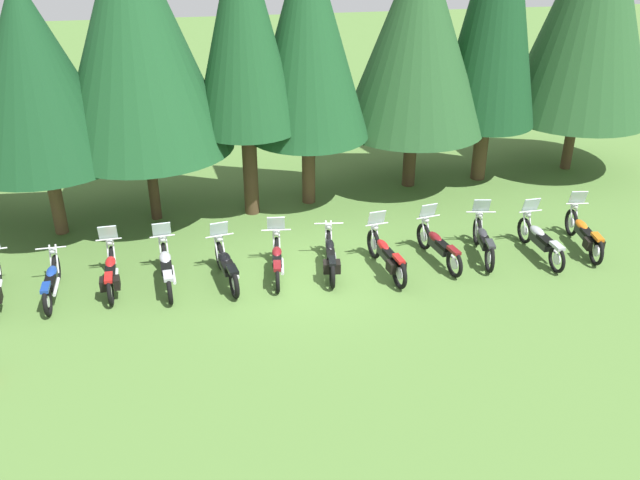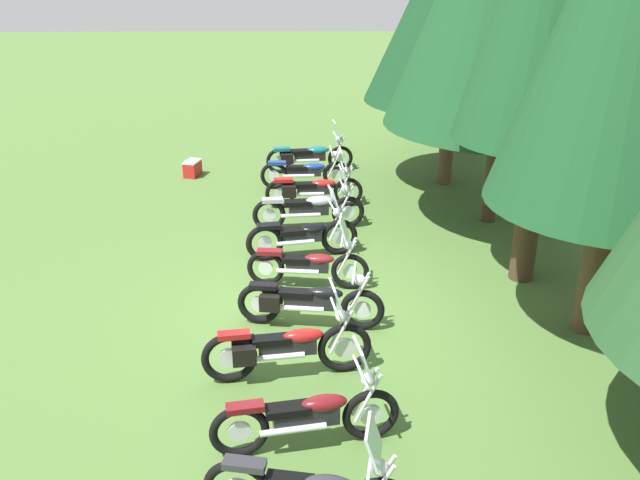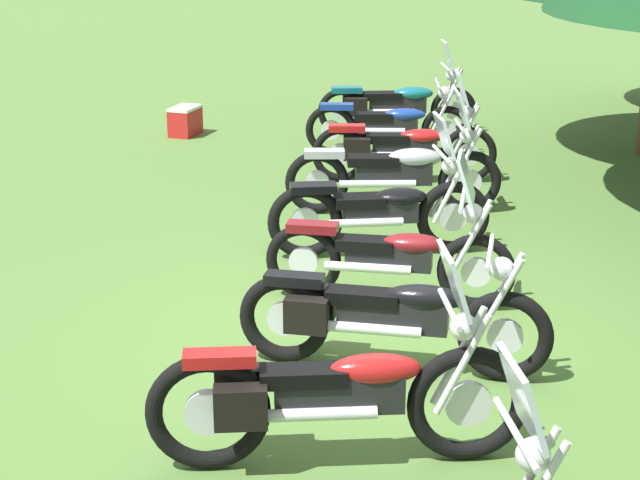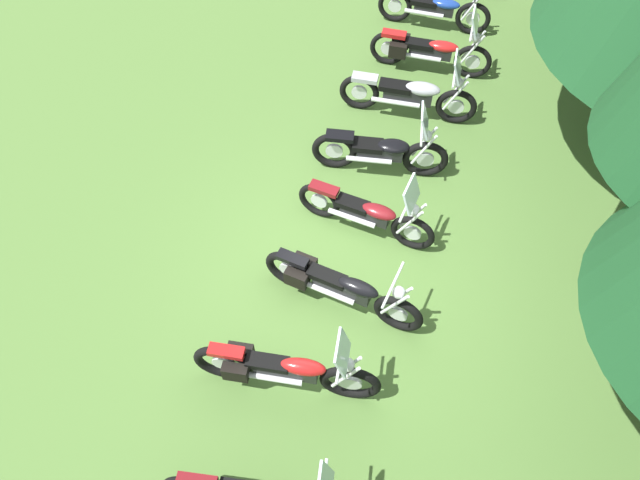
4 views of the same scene
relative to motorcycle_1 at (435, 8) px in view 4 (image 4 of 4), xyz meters
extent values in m
plane|color=#4C7033|center=(6.07, -0.03, -0.43)|extent=(80.00, 80.00, 0.00)
torus|color=black|center=(-0.03, 0.76, -0.09)|extent=(0.12, 0.68, 0.68)
cylinder|color=silver|center=(-0.03, 0.76, -0.09)|extent=(0.06, 0.26, 0.26)
torus|color=black|center=(0.02, -0.79, -0.09)|extent=(0.12, 0.68, 0.68)
cylinder|color=silver|center=(0.02, -0.79, -0.09)|extent=(0.06, 0.26, 0.26)
cube|color=black|center=(0.00, -0.02, 0.01)|extent=(0.22, 0.77, 0.21)
ellipsoid|color=navy|center=(-0.01, 0.20, 0.13)|extent=(0.26, 0.55, 0.16)
cube|color=black|center=(0.00, -0.23, 0.10)|extent=(0.24, 0.52, 0.10)
cylinder|color=silver|center=(-0.10, 0.69, 0.21)|extent=(0.06, 0.34, 0.65)
cylinder|color=silver|center=(0.05, 0.70, 0.21)|extent=(0.06, 0.34, 0.65)
cylinder|color=silver|center=(0.12, -0.18, -0.07)|extent=(0.11, 0.77, 0.08)
torus|color=black|center=(1.28, 0.97, -0.08)|extent=(0.13, 0.69, 0.68)
cylinder|color=silver|center=(1.28, 0.97, -0.08)|extent=(0.06, 0.27, 0.27)
torus|color=black|center=(1.37, -0.59, -0.08)|extent=(0.13, 0.69, 0.68)
cylinder|color=silver|center=(1.37, -0.59, -0.08)|extent=(0.06, 0.27, 0.27)
cube|color=black|center=(1.33, 0.19, 0.01)|extent=(0.24, 0.78, 0.22)
ellipsoid|color=#B21919|center=(1.31, 0.40, 0.15)|extent=(0.27, 0.56, 0.17)
cube|color=black|center=(1.34, -0.03, 0.12)|extent=(0.26, 0.53, 0.10)
cube|color=#B21919|center=(1.36, -0.51, 0.24)|extent=(0.20, 0.45, 0.08)
cylinder|color=silver|center=(1.21, 0.90, 0.21)|extent=(0.06, 0.34, 0.65)
cylinder|color=silver|center=(1.36, 0.91, 0.21)|extent=(0.06, 0.34, 0.65)
cylinder|color=silver|center=(1.29, 0.83, 0.55)|extent=(0.61, 0.07, 0.04)
sphere|color=silver|center=(1.29, 0.92, 0.43)|extent=(0.18, 0.18, 0.17)
cylinder|color=silver|center=(1.46, 0.02, -0.06)|extent=(0.12, 0.78, 0.08)
cube|color=silver|center=(1.29, 0.85, 0.73)|extent=(0.45, 0.18, 0.39)
cube|color=black|center=(1.20, -0.40, 0.02)|extent=(0.16, 0.33, 0.26)
cube|color=black|center=(1.51, -0.39, 0.02)|extent=(0.16, 0.33, 0.26)
torus|color=black|center=(2.56, 0.89, -0.08)|extent=(0.17, 0.71, 0.70)
cylinder|color=silver|center=(2.56, 0.89, -0.08)|extent=(0.07, 0.27, 0.27)
torus|color=black|center=(2.71, -0.78, -0.08)|extent=(0.17, 0.71, 0.70)
cylinder|color=silver|center=(2.71, -0.78, -0.08)|extent=(0.07, 0.27, 0.27)
cube|color=black|center=(2.64, 0.06, 0.04)|extent=(0.30, 0.85, 0.26)
ellipsoid|color=#9EA0A8|center=(2.62, 0.29, 0.20)|extent=(0.33, 0.61, 0.20)
cube|color=black|center=(2.66, -0.17, 0.17)|extent=(0.31, 0.57, 0.10)
cube|color=#9EA0A8|center=(2.70, -0.70, 0.25)|extent=(0.24, 0.46, 0.08)
cylinder|color=silver|center=(2.48, 0.83, 0.22)|extent=(0.07, 0.34, 0.65)
cylinder|color=silver|center=(2.65, 0.84, 0.22)|extent=(0.07, 0.34, 0.65)
cylinder|color=silver|center=(2.57, 0.75, 0.56)|extent=(0.61, 0.09, 0.04)
sphere|color=silver|center=(2.57, 0.84, 0.44)|extent=(0.18, 0.18, 0.17)
cylinder|color=silver|center=(2.79, -0.11, -0.06)|extent=(0.15, 0.83, 0.08)
cube|color=silver|center=(2.57, 0.77, 0.74)|extent=(0.45, 0.19, 0.39)
torus|color=black|center=(3.93, 0.64, -0.06)|extent=(0.24, 0.74, 0.73)
cylinder|color=silver|center=(3.93, 0.64, -0.06)|extent=(0.10, 0.28, 0.28)
torus|color=black|center=(4.19, -0.78, -0.06)|extent=(0.24, 0.74, 0.73)
cylinder|color=silver|center=(4.19, -0.78, -0.06)|extent=(0.10, 0.28, 0.28)
cube|color=black|center=(4.06, -0.07, 0.03)|extent=(0.36, 0.75, 0.21)
ellipsoid|color=black|center=(4.03, 0.13, 0.16)|extent=(0.38, 0.56, 0.17)
cube|color=black|center=(4.10, -0.27, 0.13)|extent=(0.36, 0.52, 0.10)
cube|color=black|center=(4.18, -0.71, 0.27)|extent=(0.29, 0.47, 0.08)
cylinder|color=silver|center=(3.85, 0.57, 0.24)|extent=(0.10, 0.34, 0.65)
cylinder|color=silver|center=(4.03, 0.60, 0.24)|extent=(0.10, 0.34, 0.65)
cylinder|color=silver|center=(3.96, 0.51, 0.57)|extent=(0.69, 0.16, 0.04)
sphere|color=silver|center=(3.94, 0.60, 0.45)|extent=(0.20, 0.20, 0.17)
cylinder|color=silver|center=(4.24, -0.20, -0.04)|extent=(0.21, 0.72, 0.08)
cube|color=silver|center=(3.95, 0.53, 0.75)|extent=(0.46, 0.23, 0.39)
torus|color=black|center=(5.39, 0.77, -0.09)|extent=(0.17, 0.67, 0.67)
cylinder|color=silver|center=(5.39, 0.77, -0.09)|extent=(0.08, 0.26, 0.26)
torus|color=black|center=(5.22, -0.71, -0.09)|extent=(0.17, 0.67, 0.67)
cylinder|color=silver|center=(5.22, -0.71, -0.09)|extent=(0.08, 0.26, 0.26)
cube|color=black|center=(5.31, 0.03, 0.00)|extent=(0.27, 0.75, 0.21)
ellipsoid|color=maroon|center=(5.33, 0.23, 0.13)|extent=(0.30, 0.55, 0.16)
cube|color=black|center=(5.28, -0.18, 0.10)|extent=(0.28, 0.51, 0.10)
cube|color=maroon|center=(5.23, -0.63, 0.22)|extent=(0.22, 0.46, 0.08)
cylinder|color=silver|center=(5.31, 0.72, 0.21)|extent=(0.08, 0.34, 0.65)
cylinder|color=silver|center=(5.45, 0.70, 0.21)|extent=(0.08, 0.34, 0.65)
cylinder|color=silver|center=(5.37, 0.63, 0.54)|extent=(0.74, 0.12, 0.04)
sphere|color=silver|center=(5.38, 0.72, 0.42)|extent=(0.19, 0.19, 0.17)
cylinder|color=silver|center=(5.41, -0.15, -0.07)|extent=(0.16, 0.74, 0.08)
cube|color=silver|center=(5.37, 0.65, 0.72)|extent=(0.45, 0.20, 0.39)
torus|color=black|center=(6.76, 0.88, -0.08)|extent=(0.20, 0.70, 0.69)
cylinder|color=silver|center=(6.76, 0.88, -0.08)|extent=(0.08, 0.27, 0.26)
torus|color=black|center=(6.54, -0.74, -0.08)|extent=(0.20, 0.70, 0.69)
cylinder|color=silver|center=(6.54, -0.74, -0.08)|extent=(0.08, 0.27, 0.26)
cube|color=black|center=(6.65, 0.07, 0.03)|extent=(0.28, 0.83, 0.24)
ellipsoid|color=black|center=(6.68, 0.29, 0.17)|extent=(0.29, 0.60, 0.19)
cube|color=black|center=(6.62, -0.16, 0.14)|extent=(0.27, 0.56, 0.10)
cube|color=black|center=(6.55, -0.66, 0.24)|extent=(0.22, 0.46, 0.08)
cylinder|color=silver|center=(6.68, 0.83, 0.22)|extent=(0.09, 0.34, 0.65)
cylinder|color=silver|center=(6.81, 0.81, 0.22)|extent=(0.09, 0.34, 0.65)
cylinder|color=silver|center=(6.74, 0.74, 0.56)|extent=(0.74, 0.13, 0.04)
sphere|color=silver|center=(6.75, 0.83, 0.44)|extent=(0.19, 0.19, 0.17)
cylinder|color=silver|center=(6.73, -0.13, -0.06)|extent=(0.19, 0.81, 0.08)
cube|color=black|center=(6.43, -0.53, 0.02)|extent=(0.18, 0.34, 0.26)
cube|color=black|center=(6.71, -0.56, 0.02)|extent=(0.18, 0.34, 0.26)
torus|color=black|center=(7.89, 0.54, -0.04)|extent=(0.22, 0.77, 0.77)
cylinder|color=silver|center=(7.89, 0.54, -0.04)|extent=(0.09, 0.30, 0.30)
torus|color=black|center=(8.12, -1.05, -0.04)|extent=(0.22, 0.77, 0.77)
cylinder|color=silver|center=(8.12, -1.05, -0.04)|extent=(0.09, 0.30, 0.30)
cube|color=black|center=(8.00, -0.25, 0.07)|extent=(0.28, 0.81, 0.24)
ellipsoid|color=#B21919|center=(7.97, -0.04, 0.21)|extent=(0.29, 0.59, 0.19)
cube|color=black|center=(8.03, -0.47, 0.18)|extent=(0.28, 0.55, 0.10)
cube|color=#B21919|center=(8.11, -0.97, 0.32)|extent=(0.22, 0.46, 0.08)
cylinder|color=silver|center=(7.83, 0.47, 0.25)|extent=(0.09, 0.34, 0.65)
cylinder|color=silver|center=(7.96, 0.49, 0.25)|extent=(0.09, 0.34, 0.65)
cylinder|color=silver|center=(7.91, 0.40, 0.59)|extent=(0.61, 0.12, 0.04)
sphere|color=silver|center=(7.90, 0.49, 0.47)|extent=(0.19, 0.19, 0.17)
cylinder|color=silver|center=(8.14, -0.41, -0.02)|extent=(0.19, 0.80, 0.08)
cube|color=silver|center=(7.91, 0.42, 0.77)|extent=(0.46, 0.21, 0.39)
cube|color=black|center=(7.95, -0.87, 0.06)|extent=(0.18, 0.34, 0.26)
cube|color=black|center=(8.22, -0.83, 0.06)|extent=(0.18, 0.34, 0.26)
cylinder|color=brown|center=(-0.34, 3.51, 0.63)|extent=(0.36, 0.36, 2.11)
camera|label=1|loc=(3.73, -14.57, 8.11)|focal=38.18mm
camera|label=2|loc=(15.89, 0.04, 5.10)|focal=37.77mm
camera|label=3|loc=(13.74, 0.03, 2.97)|focal=58.74mm
camera|label=4|loc=(10.79, 1.07, 7.07)|focal=34.30mm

